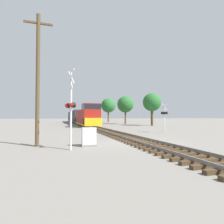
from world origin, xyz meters
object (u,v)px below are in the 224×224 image
crossing_signal_far (165,114)px  utility_pole (38,77)px  freight_train (78,117)px  tree_deep_background (108,106)px  tree_mid_background (125,104)px  relay_cabinet (89,137)px  tree_far_right (152,102)px  crossing_signal_near (71,106)px

crossing_signal_far → utility_pole: bearing=103.2°
utility_pole → freight_train: bearing=80.1°
utility_pole → tree_deep_background: 55.02m
tree_mid_background → freight_train: bearing=137.3°
crossing_signal_far → relay_cabinet: bearing=113.1°
tree_deep_background → crossing_signal_far: bearing=-97.6°
relay_cabinet → tree_far_right: 29.22m
freight_train → tree_far_right: tree_far_right is taller
crossing_signal_near → tree_mid_background: bearing=134.0°
crossing_signal_near → relay_cabinet: crossing_signal_near is taller
crossing_signal_far → relay_cabinet: 12.56m
relay_cabinet → utility_pole: size_ratio=0.14×
tree_mid_background → crossing_signal_near: bearing=-116.8°
relay_cabinet → crossing_signal_near: bearing=-143.7°
crossing_signal_near → tree_mid_background: tree_mid_background is taller
utility_pole → tree_deep_background: size_ratio=0.97×
crossing_signal_far → tree_far_right: tree_far_right is taller
relay_cabinet → tree_deep_background: (16.50, 52.28, 5.63)m
utility_pole → tree_far_right: size_ratio=1.22×
tree_far_right → relay_cabinet: bearing=-128.4°
relay_cabinet → tree_deep_background: tree_deep_background is taller
crossing_signal_near → utility_pole: 3.38m
freight_train → crossing_signal_near: 43.60m
utility_pole → tree_mid_background: (18.56, 30.92, 0.70)m
relay_cabinet → tree_mid_background: size_ratio=0.16×
relay_cabinet → tree_mid_background: 35.67m
utility_pole → relay_cabinet: bearing=-16.2°
crossing_signal_near → tree_deep_background: (17.76, 53.20, 3.68)m
utility_pole → tree_mid_background: utility_pole is taller
freight_train → utility_pole: 42.11m
crossing_signal_near → tree_far_right: 30.48m
relay_cabinet → utility_pole: 5.19m
relay_cabinet → tree_far_right: tree_far_right is taller
relay_cabinet → tree_deep_background: size_ratio=0.14×
tree_mid_background → tree_deep_background: size_ratio=0.83×
tree_far_right → tree_mid_background: (-2.59, 9.23, 0.13)m
crossing_signal_near → tree_mid_background: 36.84m
tree_far_right → tree_deep_background: size_ratio=0.80×
crossing_signal_near → crossing_signal_far: bearing=104.5°
crossing_signal_far → utility_pole: size_ratio=0.41×
freight_train → utility_pole: (-7.21, -41.41, 2.55)m
tree_mid_background → tree_deep_background: 20.47m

